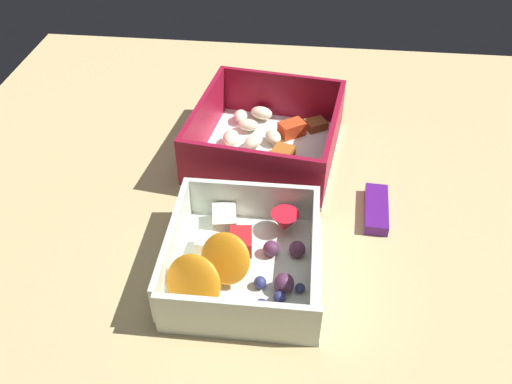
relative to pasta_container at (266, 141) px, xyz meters
The scene contains 4 objects.
table_surface 10.38cm from the pasta_container, ahead, with size 80.00×80.00×2.00cm, color tan.
pasta_container is the anchor object (origin of this frame).
fruit_bowl 18.86cm from the pasta_container, ahead, with size 15.38×13.85×5.79cm.
candy_bar 15.71cm from the pasta_container, 54.18° to the left, with size 7.00×2.40×1.20cm, color #51197A.
Camera 1 is at (42.82, 4.50, 41.36)cm, focal length 38.02 mm.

